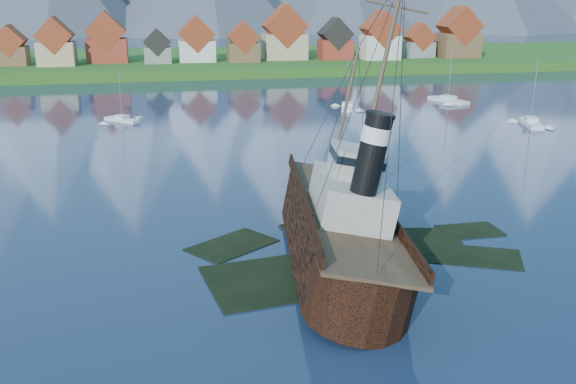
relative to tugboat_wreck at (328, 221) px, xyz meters
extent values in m
plane|color=#16243E|center=(0.71, -1.92, -3.32)|extent=(1400.00, 1400.00, 0.00)
cube|color=black|center=(-2.29, -3.92, -3.64)|extent=(19.08, 11.42, 1.00)
cube|color=black|center=(6.71, 2.08, -3.70)|extent=(15.15, 9.76, 1.00)
cube|color=black|center=(2.71, 7.08, -3.60)|extent=(11.45, 9.06, 1.00)
cube|color=black|center=(12.71, -2.92, -3.74)|extent=(10.27, 8.34, 1.00)
cube|color=black|center=(-8.29, 4.08, -3.72)|extent=(9.42, 8.68, 1.00)
cube|color=black|center=(15.71, 3.08, -3.67)|extent=(6.00, 4.00, 1.00)
cube|color=#184F16|center=(0.71, 168.08, -3.32)|extent=(600.00, 80.00, 3.20)
cube|color=#3F3D38|center=(0.71, 130.08, -3.32)|extent=(600.00, 2.50, 2.00)
cube|color=brown|center=(-55.29, 151.08, 2.43)|extent=(9.00, 8.00, 5.50)
cube|color=maroon|center=(-55.29, 151.08, 6.80)|extent=(9.16, 8.16, 9.16)
cube|color=tan|center=(-42.29, 148.08, 3.08)|extent=(10.50, 9.00, 6.80)
cube|color=maroon|center=(-42.29, 148.08, 8.37)|extent=(10.69, 9.18, 10.69)
cube|color=maroon|center=(-28.29, 154.08, 3.28)|extent=(12.00, 8.50, 7.20)
cube|color=maroon|center=(-28.29, 154.08, 9.04)|extent=(12.22, 8.67, 12.22)
cube|color=slate|center=(-13.29, 149.08, 2.08)|extent=(8.00, 7.00, 4.80)
cube|color=black|center=(-13.29, 149.08, 5.92)|extent=(8.15, 7.14, 8.15)
cube|color=beige|center=(-1.29, 152.08, 2.88)|extent=(11.00, 9.50, 6.40)
cube|color=maroon|center=(-1.29, 152.08, 8.06)|extent=(11.20, 9.69, 11.20)
cube|color=brown|center=(12.71, 148.08, 2.58)|extent=(9.50, 8.00, 5.80)
cube|color=maroon|center=(12.71, 148.08, 7.19)|extent=(9.67, 8.16, 9.67)
cube|color=tan|center=(26.71, 153.08, 3.68)|extent=(13.50, 10.00, 8.00)
cube|color=maroon|center=(26.71, 153.08, 10.11)|extent=(13.75, 10.20, 13.75)
cube|color=maroon|center=(42.71, 150.08, 2.78)|extent=(10.00, 8.50, 6.20)
cube|color=black|center=(42.71, 150.08, 7.68)|extent=(10.18, 8.67, 10.18)
cube|color=beige|center=(56.71, 147.08, 3.43)|extent=(11.50, 9.00, 7.50)
cube|color=maroon|center=(56.71, 147.08, 9.25)|extent=(11.71, 9.18, 11.71)
cube|color=slate|center=(71.71, 151.08, 2.18)|extent=(9.00, 7.50, 5.00)
cube|color=maroon|center=(71.71, 151.08, 6.30)|extent=(9.16, 7.65, 9.16)
cube|color=brown|center=(84.71, 149.08, 3.58)|extent=(12.50, 10.00, 7.80)
cube|color=maroon|center=(84.71, 149.08, 9.73)|extent=(12.73, 10.20, 12.73)
cube|color=black|center=(0.00, -1.67, -0.84)|extent=(7.78, 22.40, 4.67)
cone|color=black|center=(0.00, 12.87, -0.84)|extent=(7.78, 7.78, 7.78)
cylinder|color=black|center=(0.00, -12.87, -0.84)|extent=(7.78, 7.78, 4.67)
cube|color=#4C3826|center=(0.00, -1.67, 1.61)|extent=(7.62, 29.56, 0.28)
cube|color=black|center=(-3.73, -1.67, 2.11)|extent=(0.22, 28.62, 1.00)
cube|color=black|center=(3.73, -1.67, 2.11)|extent=(0.22, 28.62, 1.00)
cube|color=#ADA89E|center=(0.00, -3.33, 3.27)|extent=(5.78, 9.44, 3.33)
cube|color=#ADA89E|center=(0.00, -2.22, 6.16)|extent=(4.00, 4.44, 2.44)
cylinder|color=black|center=(0.00, -7.00, 8.05)|extent=(2.11, 2.11, 6.22)
cylinder|color=silver|center=(0.00, -7.00, 9.61)|extent=(2.22, 2.22, 1.22)
cylinder|color=#473828|center=(0.00, 7.22, 8.39)|extent=(0.31, 0.31, 13.33)
cylinder|color=#473828|center=(0.00, -4.45, 14.61)|extent=(0.36, 0.36, 14.44)
cube|color=silver|center=(-21.08, 70.52, -3.23)|extent=(6.92, 6.97, 1.05)
cube|color=silver|center=(-21.08, 70.52, -2.40)|extent=(2.78, 2.78, 0.61)
cylinder|color=gray|center=(-21.08, 70.52, 1.83)|extent=(0.12, 0.12, 9.08)
cube|color=silver|center=(52.25, 51.50, -3.21)|extent=(4.88, 9.56, 1.31)
cube|color=silver|center=(52.25, 51.50, -2.17)|extent=(2.70, 3.08, 0.76)
cylinder|color=gray|center=(52.25, 51.50, 3.13)|extent=(0.15, 0.15, 11.36)
cube|color=silver|center=(49.12, 79.39, -3.21)|extent=(5.94, 10.80, 1.26)
cube|color=silver|center=(49.12, 79.39, -2.21)|extent=(3.15, 3.54, 0.74)
cylinder|color=gray|center=(49.12, 79.39, 2.89)|extent=(0.15, 0.15, 10.94)
cube|color=silver|center=(24.61, 75.77, -3.23)|extent=(4.86, 9.59, 1.11)
cube|color=silver|center=(24.61, 75.77, -2.35)|extent=(2.70, 3.08, 0.65)
cylinder|color=gray|center=(24.61, 75.77, 2.13)|extent=(0.13, 0.13, 9.60)
camera|label=1|loc=(-14.57, -52.68, 19.54)|focal=40.00mm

